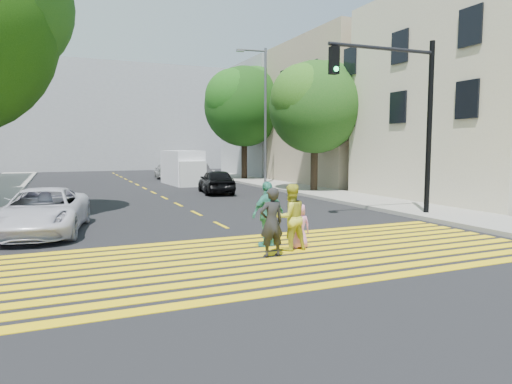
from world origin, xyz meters
TOP-DOWN VIEW (x-y plane):
  - ground at (0.00, 0.00)m, footprint 120.00×120.00m
  - sidewalk_right at (8.50, 15.00)m, footprint 3.00×60.00m
  - crosswalk at (0.00, 1.28)m, footprint 13.40×5.30m
  - lane_line at (0.00, 22.50)m, footprint 0.12×34.40m
  - building_right_cream at (15.00, 8.00)m, footprint 10.00×10.00m
  - building_right_tan at (15.00, 19.00)m, footprint 10.00×10.00m
  - building_right_grey at (15.00, 30.00)m, footprint 10.00×10.00m
  - backdrop_block at (0.00, 48.00)m, footprint 30.00×8.00m
  - tree_right_near at (8.64, 14.41)m, footprint 6.06×5.72m
  - tree_right_far at (8.60, 25.14)m, footprint 7.54×7.28m
  - pedestrian_man at (-0.33, 1.29)m, footprint 0.63×0.43m
  - pedestrian_woman at (0.41, 1.73)m, footprint 0.84×0.66m
  - pedestrian_child at (0.73, 1.84)m, footprint 0.62×0.44m
  - pedestrian_extra at (0.08, 2.38)m, footprint 1.09×0.67m
  - white_sedan at (-5.46, 6.74)m, footprint 3.06×5.25m
  - dark_car_near at (3.19, 16.08)m, footprint 2.22×4.29m
  - silver_car at (3.24, 29.83)m, footprint 2.23×4.34m
  - dark_car_parked at (5.32, 26.88)m, footprint 1.68×4.12m
  - white_van at (3.00, 22.80)m, footprint 2.07×5.08m
  - traffic_signal at (6.65, 4.84)m, footprint 4.45×0.43m
  - street_lamp at (7.79, 19.91)m, footprint 2.08×0.47m

SIDE VIEW (x-z plane):
  - ground at x=0.00m, z-range 0.00..0.00m
  - lane_line at x=0.00m, z-range 0.00..0.01m
  - crosswalk at x=0.00m, z-range 0.00..0.01m
  - sidewalk_right at x=8.50m, z-range 0.00..0.15m
  - pedestrian_child at x=0.73m, z-range 0.00..1.18m
  - silver_car at x=3.24m, z-range 0.00..1.21m
  - dark_car_parked at x=5.32m, z-range 0.00..1.33m
  - white_sedan at x=-5.46m, z-range 0.00..1.37m
  - dark_car_near at x=3.19m, z-range 0.00..1.40m
  - pedestrian_man at x=-0.33m, z-range 0.00..1.68m
  - pedestrian_woman at x=0.41m, z-range 0.00..1.71m
  - pedestrian_extra at x=0.08m, z-range 0.00..1.74m
  - white_van at x=3.00m, z-range -0.06..2.30m
  - traffic_signal at x=6.65m, z-range 0.96..7.49m
  - building_right_cream at x=15.00m, z-range 0.00..10.00m
  - building_right_tan at x=15.00m, z-range 0.00..10.00m
  - building_right_grey at x=15.00m, z-range 0.00..10.00m
  - tree_right_near at x=8.64m, z-range 1.35..8.97m
  - street_lamp at x=7.79m, z-range 0.68..9.87m
  - backdrop_block at x=0.00m, z-range 0.00..12.00m
  - tree_right_far at x=8.60m, z-range 1.58..10.62m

